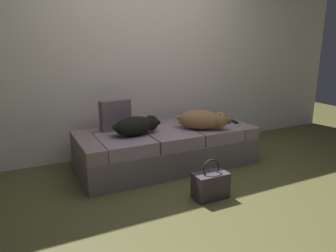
{
  "coord_description": "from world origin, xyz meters",
  "views": [
    {
      "loc": [
        -1.52,
        -2.15,
        1.39
      ],
      "look_at": [
        0.0,
        0.92,
        0.48
      ],
      "focal_mm": 33.81,
      "sensor_mm": 36.0,
      "label": 1
    }
  ],
  "objects_px": {
    "dog_tan": "(203,120)",
    "tv_remote": "(234,121)",
    "dog_dark": "(137,125)",
    "couch": "(166,147)",
    "throw_pillow": "(115,115)",
    "handbag": "(211,185)"
  },
  "relations": [
    {
      "from": "tv_remote",
      "to": "throw_pillow",
      "type": "bearing_deg",
      "value": 175.48
    },
    {
      "from": "dog_dark",
      "to": "dog_tan",
      "type": "bearing_deg",
      "value": -9.13
    },
    {
      "from": "tv_remote",
      "to": "handbag",
      "type": "xyz_separation_m",
      "value": [
        -0.88,
        -0.82,
        -0.32
      ]
    },
    {
      "from": "throw_pillow",
      "to": "handbag",
      "type": "bearing_deg",
      "value": -64.91
    },
    {
      "from": "dog_dark",
      "to": "tv_remote",
      "type": "height_order",
      "value": "dog_dark"
    },
    {
      "from": "dog_dark",
      "to": "handbag",
      "type": "relative_size",
      "value": 1.57
    },
    {
      "from": "dog_tan",
      "to": "throw_pillow",
      "type": "distance_m",
      "value": 0.98
    },
    {
      "from": "throw_pillow",
      "to": "handbag",
      "type": "distance_m",
      "value": 1.34
    },
    {
      "from": "dog_tan",
      "to": "dog_dark",
      "type": "bearing_deg",
      "value": 170.87
    },
    {
      "from": "dog_tan",
      "to": "throw_pillow",
      "type": "height_order",
      "value": "throw_pillow"
    },
    {
      "from": "couch",
      "to": "dog_tan",
      "type": "distance_m",
      "value": 0.53
    },
    {
      "from": "tv_remote",
      "to": "handbag",
      "type": "relative_size",
      "value": 0.4
    },
    {
      "from": "tv_remote",
      "to": "dog_dark",
      "type": "bearing_deg",
      "value": -173.11
    },
    {
      "from": "couch",
      "to": "handbag",
      "type": "bearing_deg",
      "value": -89.26
    },
    {
      "from": "dog_dark",
      "to": "couch",
      "type": "bearing_deg",
      "value": 9.24
    },
    {
      "from": "couch",
      "to": "dog_dark",
      "type": "height_order",
      "value": "dog_dark"
    },
    {
      "from": "dog_tan",
      "to": "tv_remote",
      "type": "relative_size",
      "value": 3.87
    },
    {
      "from": "couch",
      "to": "throw_pillow",
      "type": "xyz_separation_m",
      "value": [
        -0.52,
        0.23,
        0.39
      ]
    },
    {
      "from": "dog_dark",
      "to": "tv_remote",
      "type": "relative_size",
      "value": 3.95
    },
    {
      "from": "couch",
      "to": "dog_dark",
      "type": "xyz_separation_m",
      "value": [
        -0.37,
        -0.06,
        0.32
      ]
    },
    {
      "from": "couch",
      "to": "dog_tan",
      "type": "height_order",
      "value": "dog_tan"
    },
    {
      "from": "dog_dark",
      "to": "throw_pillow",
      "type": "bearing_deg",
      "value": 116.89
    }
  ]
}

